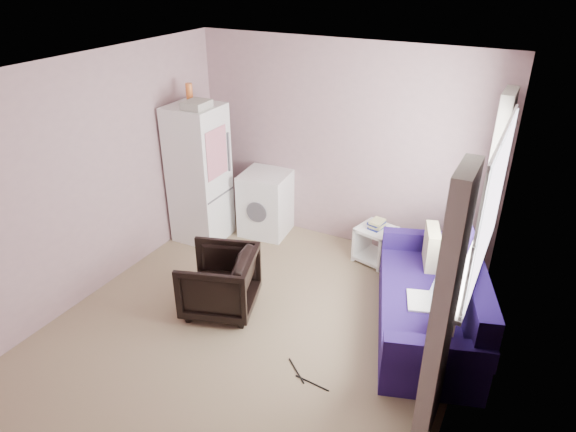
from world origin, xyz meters
name	(u,v)px	position (x,y,z in m)	size (l,w,h in m)	color
room	(254,217)	(0.02, 0.01, 1.25)	(3.84, 4.24, 2.54)	#998364
armchair	(219,279)	(-0.50, 0.13, 0.36)	(0.71, 0.66, 0.73)	black
fridge	(199,174)	(-1.57, 1.31, 0.88)	(0.62, 0.61, 1.98)	white
washing_machine	(266,202)	(-0.90, 1.81, 0.43)	(0.65, 0.65, 0.83)	white
side_table	(375,242)	(0.62, 1.77, 0.26)	(0.49, 0.49, 0.55)	white
sofa	(433,305)	(1.54, 0.77, 0.32)	(1.43, 2.10, 0.86)	navy
window_dressing	(472,243)	(1.78, 0.70, 1.11)	(0.17, 2.62, 2.18)	white
floor_cables	(304,377)	(0.71, -0.37, 0.01)	(0.48, 0.22, 0.01)	black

